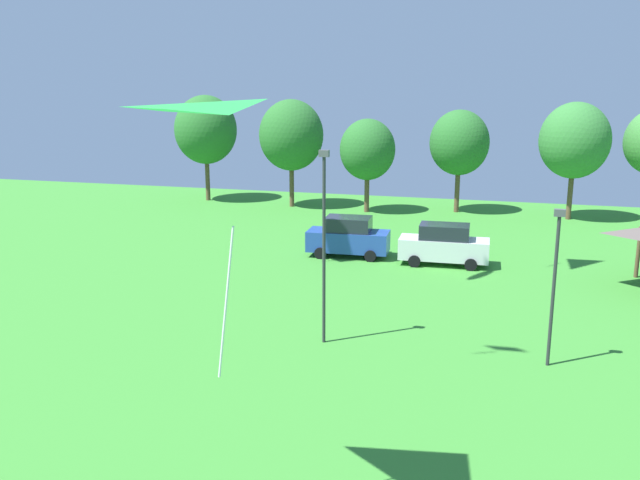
% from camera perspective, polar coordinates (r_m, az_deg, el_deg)
% --- Properties ---
extents(kite_flying_2, '(3.95, 3.75, 4.71)m').
position_cam_1_polar(kite_flying_2, '(14.16, -4.44, 6.76)').
color(kite_flying_2, green).
extents(parked_car_leftmost, '(4.60, 2.18, 2.25)m').
position_cam_1_polar(parked_car_leftmost, '(37.85, 2.39, 0.27)').
color(parked_car_leftmost, '#234299').
rests_on(parked_car_leftmost, ground).
extents(parked_car_second_from_left, '(4.76, 2.04, 2.20)m').
position_cam_1_polar(parked_car_second_from_left, '(36.68, 10.39, -0.39)').
color(parked_car_second_from_left, silver).
rests_on(parked_car_second_from_left, ground).
extents(light_post_0, '(0.36, 0.20, 5.50)m').
position_cam_1_polar(light_post_0, '(24.12, 19.14, -3.05)').
color(light_post_0, '#2D2D33').
rests_on(light_post_0, ground).
extents(light_post_2, '(0.36, 0.20, 7.23)m').
position_cam_1_polar(light_post_2, '(24.63, 0.34, 0.14)').
color(light_post_2, '#2D2D33').
rests_on(light_post_2, ground).
extents(treeline_tree_0, '(5.02, 5.02, 8.54)m').
position_cam_1_polar(treeline_tree_0, '(56.16, -9.60, 9.13)').
color(treeline_tree_0, brown).
rests_on(treeline_tree_0, ground).
extents(treeline_tree_1, '(4.95, 4.95, 8.28)m').
position_cam_1_polar(treeline_tree_1, '(52.63, -2.44, 8.80)').
color(treeline_tree_1, brown).
rests_on(treeline_tree_1, ground).
extents(treeline_tree_2, '(4.11, 4.11, 6.94)m').
position_cam_1_polar(treeline_tree_2, '(50.50, 4.02, 7.59)').
color(treeline_tree_2, brown).
rests_on(treeline_tree_2, ground).
extents(treeline_tree_3, '(4.36, 4.36, 7.59)m').
position_cam_1_polar(treeline_tree_3, '(51.33, 11.65, 8.02)').
color(treeline_tree_3, brown).
rests_on(treeline_tree_3, ground).
extents(treeline_tree_4, '(4.82, 4.82, 8.23)m').
position_cam_1_polar(treeline_tree_4, '(50.71, 20.65, 7.84)').
color(treeline_tree_4, brown).
rests_on(treeline_tree_4, ground).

